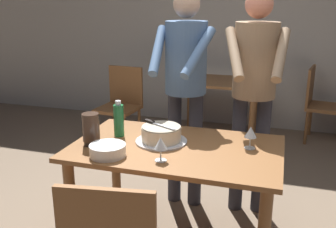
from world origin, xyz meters
TOP-DOWN VIEW (x-y plane):
  - back_wall at (0.00, 2.92)m, footprint 10.00×0.12m
  - main_dining_table at (0.00, 0.00)m, footprint 1.33×0.82m
  - cake_on_platter at (-0.11, 0.04)m, footprint 0.34×0.34m
  - cake_knife at (-0.18, 0.08)m, footprint 0.25×0.14m
  - plate_stack at (-0.35, -0.27)m, footprint 0.22×0.22m
  - wine_glass_near at (-0.02, -0.25)m, footprint 0.08×0.08m
  - wine_glass_far at (0.45, 0.10)m, footprint 0.08×0.08m
  - water_bottle at (-0.43, 0.07)m, footprint 0.07×0.07m
  - hurricane_lamp at (-0.53, -0.13)m, footprint 0.11×0.11m
  - person_cutting_cake at (-0.10, 0.62)m, footprint 0.47×0.56m
  - person_standing_beside at (0.42, 0.65)m, footprint 0.46×0.57m
  - background_table at (-0.10, 2.22)m, footprint 1.00×0.70m
  - background_chair_0 at (1.07, 2.52)m, footprint 0.51×0.51m
  - background_chair_1 at (-1.19, 1.80)m, footprint 0.48×0.48m

SIDE VIEW (x-z plane):
  - background_chair_0 at x=1.07m, z-range 0.04..0.94m
  - background_chair_1 at x=-1.19m, z-range 0.04..0.94m
  - background_table at x=-0.10m, z-range 0.21..0.95m
  - main_dining_table at x=0.00m, z-range 0.25..1.00m
  - plate_stack at x=-0.35m, z-range 0.75..0.82m
  - cake_on_platter at x=-0.11m, z-range 0.75..0.86m
  - wine_glass_near at x=-0.02m, z-range 0.78..0.92m
  - wine_glass_far at x=0.45m, z-range 0.78..0.92m
  - hurricane_lamp at x=-0.53m, z-range 0.75..0.96m
  - water_bottle at x=-0.43m, z-range 0.74..0.99m
  - cake_knife at x=-0.18m, z-range 0.86..0.88m
  - person_cutting_cake at x=-0.10m, z-range 0.22..1.94m
  - person_standing_beside at x=0.42m, z-range 0.22..1.94m
  - back_wall at x=0.00m, z-range 0.00..2.70m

